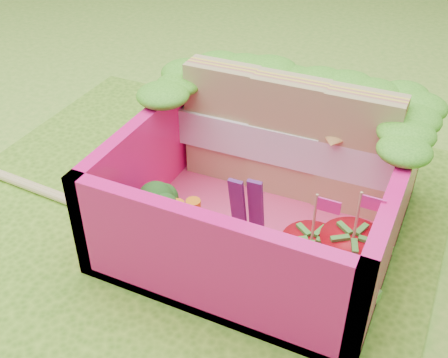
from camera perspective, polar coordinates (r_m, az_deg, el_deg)
ground at (r=2.97m, az=-4.80°, el=-4.69°), size 14.00×14.00×0.00m
placemat at (r=2.96m, az=-4.81°, el=-4.47°), size 2.60×2.60×0.03m
bento_floor at (r=2.88m, az=3.84°, el=-4.67°), size 1.30×1.30×0.05m
bento_box at (r=2.73m, az=4.05°, el=-0.69°), size 1.30×1.30×0.55m
lettuce_ruffle at (r=2.93m, az=7.75°, el=9.50°), size 1.43×0.77×0.11m
sandwich_stack at (r=2.92m, az=6.49°, el=4.12°), size 1.19×0.20×0.66m
broccoli at (r=2.71m, az=-7.16°, el=-2.66°), size 0.33×0.33×0.25m
carrot_sticks at (r=2.66m, az=-3.82°, el=-4.44°), size 0.15×0.08×0.27m
purple_wedges at (r=2.64m, az=2.36°, el=-3.02°), size 0.15×0.05×0.38m
strawberry_left at (r=2.48m, az=8.64°, el=-8.20°), size 0.26×0.26×0.50m
strawberry_right at (r=2.50m, az=12.60°, el=-8.18°), size 0.28×0.28×0.52m
snap_peas at (r=2.62m, az=9.94°, el=-8.97°), size 0.65×0.62×0.05m
chopsticks at (r=3.44m, az=-21.21°, el=0.18°), size 2.12×0.17×0.04m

